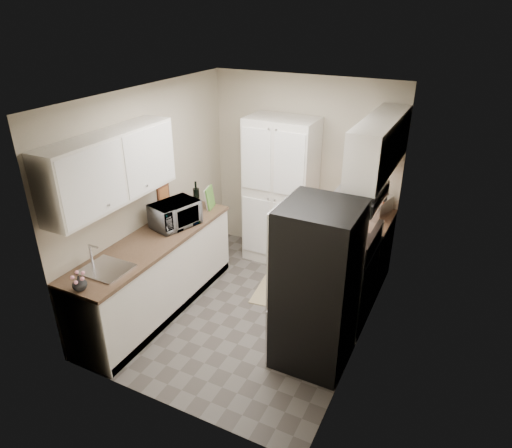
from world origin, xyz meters
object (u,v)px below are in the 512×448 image
object	(u,v)px
toaster_oven	(374,206)
pantry_cabinet	(281,192)
electric_range	(342,280)
wine_bottle	(196,195)
microwave	(175,214)
refrigerator	(317,287)

from	to	relation	value
toaster_oven	pantry_cabinet	bearing A→B (deg)	-169.64
electric_range	wine_bottle	distance (m)	2.11
electric_range	microwave	distance (m)	2.06
refrigerator	pantry_cabinet	bearing A→B (deg)	123.46
electric_range	wine_bottle	bearing A→B (deg)	175.56
pantry_cabinet	microwave	world-z (taller)	pantry_cabinet
toaster_oven	wine_bottle	bearing A→B (deg)	-149.47
wine_bottle	pantry_cabinet	bearing A→B (deg)	42.52
electric_range	microwave	world-z (taller)	microwave
microwave	wine_bottle	size ratio (longest dim) A/B	1.69
microwave	toaster_oven	world-z (taller)	microwave
refrigerator	wine_bottle	xyz separation A→B (m)	(-1.98, 0.96, 0.23)
electric_range	wine_bottle	world-z (taller)	wine_bottle
pantry_cabinet	toaster_oven	world-z (taller)	pantry_cabinet
refrigerator	wine_bottle	bearing A→B (deg)	154.20
pantry_cabinet	electric_range	xyz separation A→B (m)	(1.17, -0.93, -0.52)
pantry_cabinet	refrigerator	size ratio (longest dim) A/B	1.18
pantry_cabinet	electric_range	world-z (taller)	pantry_cabinet
pantry_cabinet	wine_bottle	distance (m)	1.14
microwave	pantry_cabinet	bearing A→B (deg)	-12.73
wine_bottle	toaster_oven	bearing A→B (deg)	20.14
electric_range	microwave	xyz separation A→B (m)	(-1.93, -0.42, 0.59)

